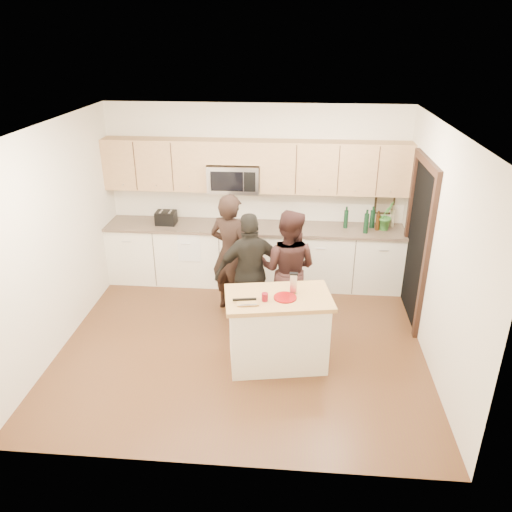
# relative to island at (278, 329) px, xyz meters

# --- Properties ---
(floor) EXTENTS (4.50, 4.50, 0.00)m
(floor) POSITION_rel_island_xyz_m (-0.46, 0.38, -0.45)
(floor) COLOR #502D1B
(floor) RESTS_ON ground
(room_shell) EXTENTS (4.52, 4.02, 2.71)m
(room_shell) POSITION_rel_island_xyz_m (-0.46, 0.38, 1.28)
(room_shell) COLOR beige
(room_shell) RESTS_ON ground
(back_cabinetry) EXTENTS (4.50, 0.66, 0.94)m
(back_cabinetry) POSITION_rel_island_xyz_m (-0.46, 2.07, 0.02)
(back_cabinetry) COLOR white
(back_cabinetry) RESTS_ON ground
(upper_cabinetry) EXTENTS (4.50, 0.33, 0.75)m
(upper_cabinetry) POSITION_rel_island_xyz_m (-0.42, 2.22, 1.39)
(upper_cabinetry) COLOR tan
(upper_cabinetry) RESTS_ON ground
(microwave) EXTENTS (0.76, 0.41, 0.40)m
(microwave) POSITION_rel_island_xyz_m (-0.77, 2.18, 1.20)
(microwave) COLOR silver
(microwave) RESTS_ON ground
(doorway) EXTENTS (0.06, 1.25, 2.20)m
(doorway) POSITION_rel_island_xyz_m (1.77, 1.28, 0.70)
(doorway) COLOR black
(doorway) RESTS_ON ground
(framed_picture) EXTENTS (0.30, 0.03, 0.38)m
(framed_picture) POSITION_rel_island_xyz_m (1.49, 2.37, 0.83)
(framed_picture) COLOR black
(framed_picture) RESTS_ON ground
(dish_towel) EXTENTS (0.34, 0.60, 0.48)m
(dish_towel) POSITION_rel_island_xyz_m (-1.41, 1.89, 0.35)
(dish_towel) COLOR white
(dish_towel) RESTS_ON ground
(island) EXTENTS (1.30, 0.90, 0.90)m
(island) POSITION_rel_island_xyz_m (0.00, 0.00, 0.00)
(island) COLOR white
(island) RESTS_ON ground
(red_plate) EXTENTS (0.26, 0.26, 0.02)m
(red_plate) POSITION_rel_island_xyz_m (0.08, -0.04, 0.45)
(red_plate) COLOR maroon
(red_plate) RESTS_ON island
(box_grater) EXTENTS (0.09, 0.05, 0.24)m
(box_grater) POSITION_rel_island_xyz_m (0.17, 0.08, 0.59)
(box_grater) COLOR silver
(box_grater) RESTS_ON red_plate
(drink_glass) EXTENTS (0.07, 0.07, 0.09)m
(drink_glass) POSITION_rel_island_xyz_m (-0.15, -0.12, 0.49)
(drink_glass) COLOR maroon
(drink_glass) RESTS_ON island
(cutting_board) EXTENTS (0.27, 0.23, 0.02)m
(cutting_board) POSITION_rel_island_xyz_m (-0.33, -0.17, 0.45)
(cutting_board) COLOR tan
(cutting_board) RESTS_ON island
(tongs) EXTENTS (0.27, 0.07, 0.02)m
(tongs) POSITION_rel_island_xyz_m (-0.37, -0.16, 0.47)
(tongs) COLOR black
(tongs) RESTS_ON cutting_board
(knife) EXTENTS (0.19, 0.06, 0.01)m
(knife) POSITION_rel_island_xyz_m (-0.32, -0.26, 0.47)
(knife) COLOR silver
(knife) RESTS_ON cutting_board
(toaster) EXTENTS (0.30, 0.24, 0.20)m
(toaster) POSITION_rel_island_xyz_m (-1.80, 2.05, 0.58)
(toaster) COLOR black
(toaster) RESTS_ON back_cabinetry
(bottle_cluster) EXTENTS (0.76, 0.36, 0.35)m
(bottle_cluster) POSITION_rel_island_xyz_m (1.28, 2.10, 0.65)
(bottle_cluster) COLOR black
(bottle_cluster) RESTS_ON back_cabinetry
(orchid) EXTENTS (0.31, 0.30, 0.43)m
(orchid) POSITION_rel_island_xyz_m (1.49, 2.10, 0.70)
(orchid) COLOR #377830
(orchid) RESTS_ON back_cabinetry
(woman_left) EXTENTS (0.73, 0.62, 1.70)m
(woman_left) POSITION_rel_island_xyz_m (-0.70, 1.22, 0.40)
(woman_left) COLOR black
(woman_left) RESTS_ON ground
(woman_center) EXTENTS (0.91, 0.78, 1.61)m
(woman_center) POSITION_rel_island_xyz_m (0.09, 0.91, 0.35)
(woman_center) COLOR black
(woman_center) RESTS_ON ground
(woman_right) EXTENTS (1.01, 0.66, 1.60)m
(woman_right) POSITION_rel_island_xyz_m (-0.38, 0.77, 0.35)
(woman_right) COLOR black
(woman_right) RESTS_ON ground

